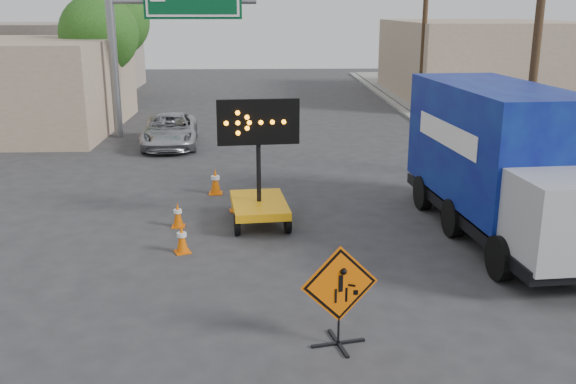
{
  "coord_description": "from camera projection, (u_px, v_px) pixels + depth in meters",
  "views": [
    {
      "loc": [
        -0.23,
        -9.49,
        5.34
      ],
      "look_at": [
        0.24,
        3.22,
        1.69
      ],
      "focal_mm": 40.0,
      "sensor_mm": 36.0,
      "label": 1
    }
  ],
  "objects": [
    {
      "name": "sidewalk_right",
      "position": [
        511.0,
        147.0,
        25.32
      ],
      "size": [
        4.0,
        60.0,
        0.15
      ],
      "primitive_type": "cube",
      "color": "gray",
      "rests_on": "ground"
    },
    {
      "name": "highway_gantry",
      "position": [
        161.0,
        15.0,
        26.28
      ],
      "size": [
        6.18,
        0.38,
        6.9
      ],
      "color": "slate",
      "rests_on": "ground"
    },
    {
      "name": "utility_pole_near",
      "position": [
        538.0,
        31.0,
        19.19
      ],
      "size": [
        1.8,
        0.26,
        9.0
      ],
      "color": "#412D1B",
      "rests_on": "ground"
    },
    {
      "name": "arrow_board",
      "position": [
        259.0,
        197.0,
        16.3
      ],
      "size": [
        2.03,
        2.39,
        3.22
      ],
      "rotation": [
        0.0,
        0.0,
        0.11
      ],
      "color": "#F4A20D",
      "rests_on": "ground"
    },
    {
      "name": "storefront_left_far",
      "position": [
        39.0,
        58.0,
        42.1
      ],
      "size": [
        12.0,
        10.0,
        4.4
      ],
      "primitive_type": "cube",
      "color": "#A09085",
      "rests_on": "ground"
    },
    {
      "name": "box_truck",
      "position": [
        501.0,
        170.0,
        15.25
      ],
      "size": [
        2.91,
        7.71,
        3.58
      ],
      "rotation": [
        0.0,
        0.0,
        0.09
      ],
      "color": "black",
      "rests_on": "ground"
    },
    {
      "name": "curb_right",
      "position": [
        453.0,
        147.0,
        25.24
      ],
      "size": [
        0.4,
        60.0,
        0.12
      ],
      "primitive_type": "cube",
      "color": "gray",
      "rests_on": "ground"
    },
    {
      "name": "cone_a",
      "position": [
        182.0,
        238.0,
        14.46
      ],
      "size": [
        0.44,
        0.44,
        0.67
      ],
      "rotation": [
        0.0,
        0.0,
        0.37
      ],
      "color": "#DC5A04",
      "rests_on": "ground"
    },
    {
      "name": "tree_left_near",
      "position": [
        99.0,
        34.0,
        30.29
      ],
      "size": [
        3.71,
        3.71,
        6.03
      ],
      "color": "#412D1B",
      "rests_on": "ground"
    },
    {
      "name": "building_right_far",
      "position": [
        480.0,
        60.0,
        39.24
      ],
      "size": [
        10.0,
        14.0,
        4.6
      ],
      "primitive_type": "cube",
      "color": "tan",
      "rests_on": "ground"
    },
    {
      "name": "cone_c",
      "position": [
        235.0,
        200.0,
        17.44
      ],
      "size": [
        0.37,
        0.37,
        0.63
      ],
      "rotation": [
        0.0,
        0.0,
        0.17
      ],
      "color": "#DC5A04",
      "rests_on": "ground"
    },
    {
      "name": "construction_sign",
      "position": [
        339.0,
        294.0,
        10.32
      ],
      "size": [
        1.28,
        0.91,
        1.73
      ],
      "rotation": [
        0.0,
        0.0,
        0.22
      ],
      "color": "black",
      "rests_on": "ground"
    },
    {
      "name": "cone_b",
      "position": [
        178.0,
        215.0,
        16.18
      ],
      "size": [
        0.34,
        0.34,
        0.65
      ],
      "rotation": [
        0.0,
        0.0,
        0.03
      ],
      "color": "#DC5A04",
      "rests_on": "ground"
    },
    {
      "name": "cone_d",
      "position": [
        215.0,
        181.0,
        19.06
      ],
      "size": [
        0.4,
        0.4,
        0.78
      ],
      "rotation": [
        0.0,
        0.0,
        0.01
      ],
      "color": "#DC5A04",
      "rests_on": "ground"
    },
    {
      "name": "tree_left_far",
      "position": [
        115.0,
        21.0,
        37.82
      ],
      "size": [
        4.1,
        4.1,
        6.66
      ],
      "color": "#412D1B",
      "rests_on": "ground"
    },
    {
      "name": "ground",
      "position": [
        281.0,
        344.0,
        10.59
      ],
      "size": [
        100.0,
        100.0,
        0.0
      ],
      "primitive_type": "plane",
      "color": "#2D2D30",
      "rests_on": "ground"
    },
    {
      "name": "pickup_truck",
      "position": [
        170.0,
        130.0,
        25.61
      ],
      "size": [
        2.48,
        4.73,
        1.27
      ],
      "primitive_type": "imported",
      "rotation": [
        0.0,
        0.0,
        0.08
      ],
      "color": "#B2B5BA",
      "rests_on": "ground"
    },
    {
      "name": "utility_pole_far",
      "position": [
        425.0,
        22.0,
        32.64
      ],
      "size": [
        1.8,
        0.26,
        9.0
      ],
      "color": "#412D1B",
      "rests_on": "ground"
    }
  ]
}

